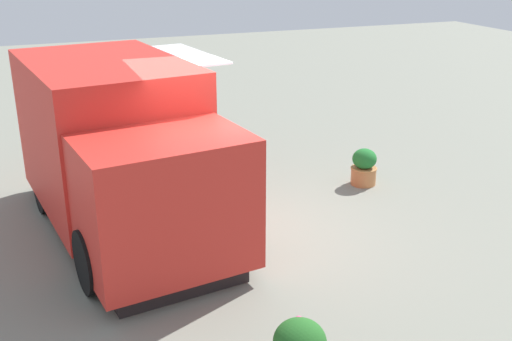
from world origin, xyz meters
The scene contains 4 objects.
ground_plane centered at (0.00, 0.00, 0.00)m, with size 40.00×40.00×0.00m, color gray.
food_truck centered at (0.75, 1.45, 1.19)m, with size 5.02×3.10×2.50m.
person_customer centered at (4.50, -0.25, 0.35)m, with size 0.78×0.69×0.87m.
planter_flowering_far centered at (0.94, -2.88, 0.33)m, with size 0.48×0.48×0.67m.
Camera 1 is at (-8.01, 2.72, 4.17)m, focal length 43.00 mm.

